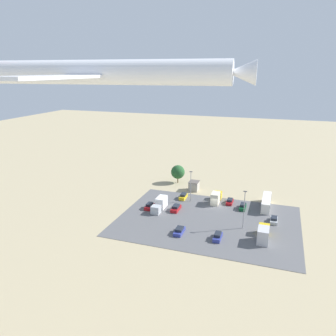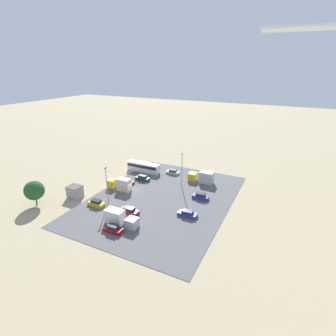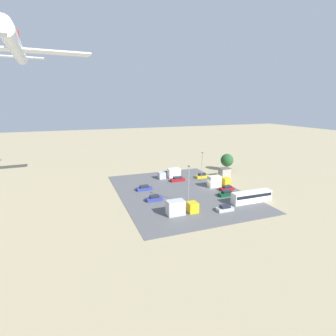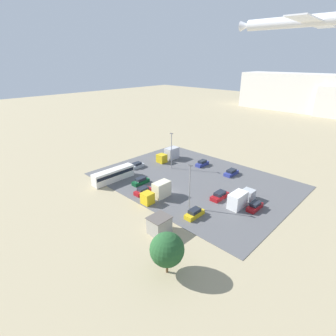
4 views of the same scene
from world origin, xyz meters
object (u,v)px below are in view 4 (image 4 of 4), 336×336
at_px(parked_car_0, 255,206).
at_px(parked_car_3, 143,191).
at_px(parked_truck_0, 158,192).
at_px(parked_truck_1, 169,155).
at_px(parked_car_2, 137,165).
at_px(parked_truck_2, 241,199).
at_px(shed_building, 159,225).
at_px(parked_car_1, 202,163).
at_px(parked_car_7, 220,196).
at_px(parked_car_5, 194,213).
at_px(parked_car_6, 231,173).
at_px(bus, 113,175).
at_px(airplane, 311,21).
at_px(parked_car_4, 141,181).

height_order(parked_car_0, parked_car_3, parked_car_0).
bearing_deg(parked_truck_0, parked_truck_1, -51.88).
distance_m(parked_car_3, parked_truck_1, 22.81).
xyz_separation_m(parked_car_2, parked_truck_2, (31.76, 1.86, 0.87)).
bearing_deg(parked_car_2, shed_building, -32.31).
bearing_deg(parked_car_1, parked_car_7, 138.63).
relative_size(parked_car_0, parked_car_3, 0.98).
height_order(parked_car_2, parked_car_7, parked_car_7).
distance_m(parked_car_2, parked_truck_0, 19.21).
xyz_separation_m(parked_car_5, parked_car_6, (-5.65, 22.59, -0.06)).
distance_m(shed_building, parked_car_6, 31.21).
xyz_separation_m(parked_car_5, parked_truck_1, (-25.50, 19.28, 0.93)).
bearing_deg(parked_truck_2, bus, -158.41).
relative_size(bus, parked_car_2, 2.72).
bearing_deg(bus, parked_car_3, 3.42).
distance_m(parked_car_2, parked_car_7, 27.09).
distance_m(parked_car_2, parked_car_6, 26.19).
relative_size(shed_building, parked_car_0, 0.88).
relative_size(parked_car_0, parked_truck_0, 0.58).
bearing_deg(parked_car_3, airplane, 77.35).
bearing_deg(parked_truck_0, parked_car_7, -135.78).
distance_m(parked_car_0, parked_truck_0, 20.60).
height_order(parked_car_5, airplane, airplane).
bearing_deg(parked_car_3, parked_car_6, 69.13).
distance_m(shed_building, parked_truck_0, 12.34).
distance_m(parked_car_4, airplane, 65.11).
bearing_deg(parked_car_2, bus, -75.50).
height_order(parked_car_7, parked_truck_0, parked_truck_0).
distance_m(parked_car_1, parked_truck_1, 10.81).
relative_size(parked_car_2, parked_truck_0, 0.57).
relative_size(bus, parked_car_0, 2.68).
xyz_separation_m(parked_car_0, parked_truck_2, (-3.07, -0.49, 0.81)).
relative_size(parked_car_0, parked_car_2, 1.01).
relative_size(parked_car_4, parked_car_6, 0.98).
relative_size(parked_truck_0, parked_truck_2, 0.92).
height_order(parked_car_0, airplane, airplane).
bearing_deg(parked_car_3, parked_car_0, 27.78).
distance_m(parked_car_0, parked_truck_2, 3.21).
relative_size(bus, parked_truck_0, 1.55).
bearing_deg(parked_car_6, airplane, -95.88).
bearing_deg(parked_car_0, airplane, 103.09).
xyz_separation_m(parked_car_0, parked_car_3, (-21.70, -11.44, -0.07)).
bearing_deg(parked_car_5, parked_car_2, 163.12).
bearing_deg(airplane, parked_car_2, 146.65).
xyz_separation_m(parked_car_6, parked_car_7, (5.06, -13.03, 0.05)).
relative_size(bus, parked_car_6, 2.48).
xyz_separation_m(parked_car_1, parked_car_4, (-3.55, -20.24, 0.01)).
distance_m(parked_truck_0, parked_truck_2, 17.74).
relative_size(parked_car_2, parked_truck_1, 0.55).
distance_m(bus, parked_car_1, 25.77).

